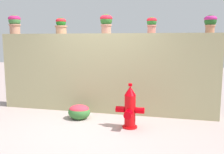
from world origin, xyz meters
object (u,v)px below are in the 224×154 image
at_px(potted_plant_1, 61,25).
at_px(potted_plant_4, 210,22).
at_px(flower_bush_left, 79,111).
at_px(potted_plant_0, 15,23).
at_px(potted_plant_2, 106,22).
at_px(fire_hydrant, 130,109).
at_px(potted_plant_3, 152,23).

height_order(potted_plant_1, potted_plant_4, potted_plant_1).
bearing_deg(potted_plant_4, potted_plant_1, -179.54).
relative_size(potted_plant_1, flower_bush_left, 0.79).
bearing_deg(potted_plant_4, potted_plant_0, -179.47).
relative_size(potted_plant_0, potted_plant_4, 1.26).
bearing_deg(potted_plant_2, flower_bush_left, -124.57).
xyz_separation_m(fire_hydrant, flower_bush_left, (-1.15, 0.31, -0.22)).
xyz_separation_m(potted_plant_1, potted_plant_3, (2.12, 0.03, 0.00)).
height_order(fire_hydrant, flower_bush_left, fire_hydrant).
bearing_deg(potted_plant_1, fire_hydrant, -28.35).
xyz_separation_m(potted_plant_1, fire_hydrant, (1.82, -0.98, -1.64)).
bearing_deg(potted_plant_4, potted_plant_2, -178.43).
relative_size(potted_plant_2, potted_plant_4, 1.15).
bearing_deg(flower_bush_left, fire_hydrant, -15.12).
relative_size(potted_plant_0, flower_bush_left, 0.98).
xyz_separation_m(potted_plant_0, potted_plant_2, (2.34, -0.02, -0.02)).
relative_size(potted_plant_3, potted_plant_4, 0.95).
relative_size(potted_plant_0, potted_plant_2, 1.09).
distance_m(potted_plant_0, potted_plant_3, 3.34).
distance_m(potted_plant_0, potted_plant_4, 4.54).
distance_m(potted_plant_1, fire_hydrant, 2.65).
height_order(potted_plant_0, potted_plant_4, potted_plant_0).
relative_size(potted_plant_1, potted_plant_4, 1.02).
distance_m(potted_plant_2, flower_bush_left, 2.07).
relative_size(potted_plant_1, potted_plant_3, 1.07).
distance_m(potted_plant_3, potted_plant_4, 1.20).
distance_m(potted_plant_3, fire_hydrant, 1.96).
bearing_deg(potted_plant_1, potted_plant_4, 0.46).
xyz_separation_m(potted_plant_3, fire_hydrant, (-0.29, -1.01, -1.65)).
height_order(potted_plant_2, flower_bush_left, potted_plant_2).
bearing_deg(flower_bush_left, potted_plant_3, 25.76).
height_order(potted_plant_2, potted_plant_4, potted_plant_2).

